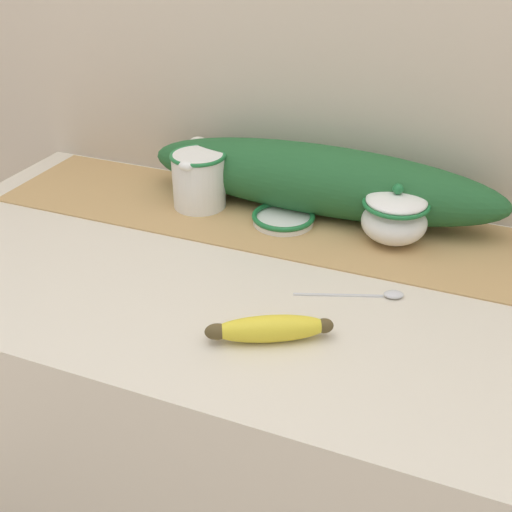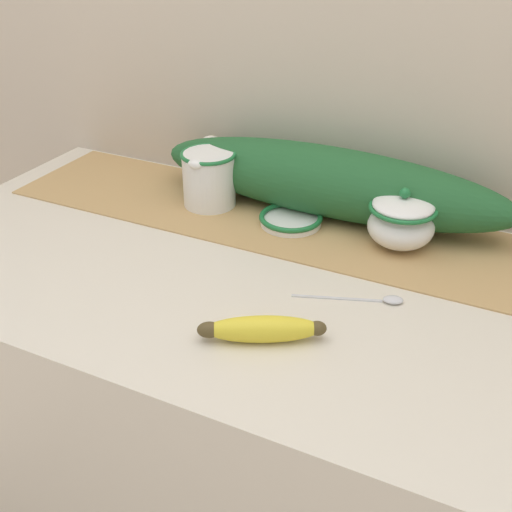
# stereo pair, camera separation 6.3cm
# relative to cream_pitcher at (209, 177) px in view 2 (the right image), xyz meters

# --- Properties ---
(countertop) EXTENTS (1.41, 0.69, 0.89)m
(countertop) POSITION_rel_cream_pitcher_xyz_m (0.23, -0.20, -0.51)
(countertop) COLOR beige
(countertop) RESTS_ON ground_plane
(back_wall) EXTENTS (2.21, 0.04, 2.40)m
(back_wall) POSITION_rel_cream_pitcher_xyz_m (0.23, 0.17, 0.24)
(back_wall) COLOR beige
(back_wall) RESTS_ON ground_plane
(table_runner) EXTENTS (1.30, 0.28, 0.00)m
(table_runner) POSITION_rel_cream_pitcher_xyz_m (0.23, -0.00, -0.06)
(table_runner) COLOR tan
(table_runner) RESTS_ON countertop
(cream_pitcher) EXTENTS (0.11, 0.13, 0.12)m
(cream_pitcher) POSITION_rel_cream_pitcher_xyz_m (0.00, 0.00, 0.00)
(cream_pitcher) COLOR white
(cream_pitcher) RESTS_ON countertop
(sugar_bowl) EXTENTS (0.12, 0.12, 0.12)m
(sugar_bowl) POSITION_rel_cream_pitcher_xyz_m (0.40, -0.00, -0.01)
(sugar_bowl) COLOR white
(sugar_bowl) RESTS_ON countertop
(small_dish) EXTENTS (0.12, 0.12, 0.02)m
(small_dish) POSITION_rel_cream_pitcher_xyz_m (0.19, -0.01, -0.05)
(small_dish) COLOR white
(small_dish) RESTS_ON countertop
(banana) EXTENTS (0.18, 0.11, 0.04)m
(banana) POSITION_rel_cream_pitcher_xyz_m (0.30, -0.37, -0.04)
(banana) COLOR yellow
(banana) RESTS_ON countertop
(spoon) EXTENTS (0.17, 0.07, 0.01)m
(spoon) POSITION_rel_cream_pitcher_xyz_m (0.43, -0.19, -0.06)
(spoon) COLOR silver
(spoon) RESTS_ON countertop
(poinsettia_garland) EXTENTS (0.73, 0.15, 0.14)m
(poinsettia_garland) POSITION_rel_cream_pitcher_xyz_m (0.23, 0.07, 0.01)
(poinsettia_garland) COLOR #235B2D
(poinsettia_garland) RESTS_ON countertop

